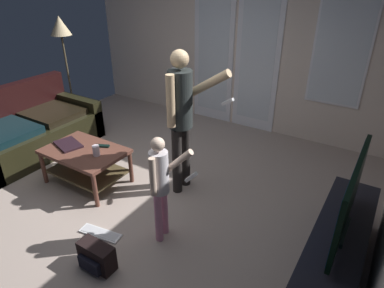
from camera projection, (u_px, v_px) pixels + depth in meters
ground_plane at (128, 194)px, 3.96m from camera, size 5.24×5.17×0.02m
wall_back_with_doors at (235, 45)px, 5.24m from camera, size 5.24×0.09×2.64m
leather_couch at (29, 132)px, 4.78m from camera, size 0.98×1.81×0.90m
coffee_table at (86, 159)px, 4.03m from camera, size 0.96×0.65×0.45m
tv_stand at (335, 255)px, 2.80m from camera, size 0.41×1.70×0.47m
flat_screen_tv at (350, 199)px, 2.54m from camera, size 0.08×1.06×0.66m
person_adult at (182, 111)px, 3.62m from camera, size 0.67×0.45×1.64m
person_child at (161, 181)px, 3.04m from camera, size 0.39×0.34×1.08m
floor_lamp at (61, 32)px, 5.20m from camera, size 0.32×0.32×1.71m
backpack at (96, 257)px, 2.94m from camera, size 0.34×0.19×0.25m
loose_keyboard at (100, 233)px, 3.35m from camera, size 0.45×0.20×0.02m
laptop_closed at (68, 144)px, 4.07m from camera, size 0.41×0.33×0.02m
cup_near_edge at (96, 151)px, 3.83m from camera, size 0.08×0.08×0.12m
tv_remote_black at (102, 146)px, 4.03m from camera, size 0.17×0.12×0.02m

